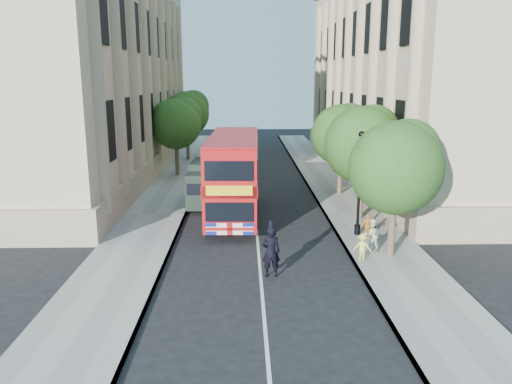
{
  "coord_description": "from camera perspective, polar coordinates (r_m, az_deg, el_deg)",
  "views": [
    {
      "loc": [
        -0.64,
        -17.69,
        7.75
      ],
      "look_at": [
        -0.06,
        6.08,
        2.3
      ],
      "focal_mm": 35.0,
      "sensor_mm": 36.0,
      "label": 1
    }
  ],
  "objects": [
    {
      "name": "building_left",
      "position": [
        43.73,
        -19.51,
        13.83
      ],
      "size": [
        12.0,
        38.0,
        18.0
      ],
      "primitive_type": "cube",
      "color": "tan",
      "rests_on": "ground"
    },
    {
      "name": "tree_left_far",
      "position": [
        40.21,
        -9.09,
        8.03
      ],
      "size": [
        4.0,
        4.0,
        6.3
      ],
      "color": "#473828",
      "rests_on": "ground"
    },
    {
      "name": "tree_left_back",
      "position": [
        48.11,
        -7.85,
        9.16
      ],
      "size": [
        4.2,
        4.2,
        6.65
      ],
      "color": "#473828",
      "rests_on": "ground"
    },
    {
      "name": "child_b",
      "position": [
        21.89,
        12.06,
        -6.16
      ],
      "size": [
        0.85,
        0.63,
        1.17
      ],
      "primitive_type": "imported",
      "rotation": [
        0.0,
        0.0,
        2.86
      ],
      "color": "#E6E64E",
      "rests_on": "pavement_right"
    },
    {
      "name": "woman_pedestrian",
      "position": [
        23.0,
        13.05,
        -4.82
      ],
      "size": [
        0.84,
        0.71,
        1.52
      ],
      "primitive_type": "imported",
      "rotation": [
        0.0,
        0.0,
        3.34
      ],
      "color": "white",
      "rests_on": "pavement_right"
    },
    {
      "name": "police_constable",
      "position": [
        19.89,
        1.71,
        -6.85
      ],
      "size": [
        0.79,
        0.56,
        2.06
      ],
      "primitive_type": "imported",
      "rotation": [
        0.0,
        0.0,
        3.23
      ],
      "color": "black",
      "rests_on": "ground"
    },
    {
      "name": "box_van",
      "position": [
        30.77,
        -5.6,
        0.82
      ],
      "size": [
        2.21,
        4.88,
        2.73
      ],
      "rotation": [
        0.0,
        0.0,
        -0.06
      ],
      "color": "black",
      "rests_on": "ground"
    },
    {
      "name": "child_a",
      "position": [
        24.83,
        12.66,
        -3.85
      ],
      "size": [
        0.76,
        0.44,
        1.21
      ],
      "primitive_type": "imported",
      "rotation": [
        0.0,
        0.0,
        3.36
      ],
      "color": "gold",
      "rests_on": "pavement_right"
    },
    {
      "name": "tree_right_mid",
      "position": [
        27.7,
        12.21,
        5.76
      ],
      "size": [
        4.2,
        4.2,
        6.37
      ],
      "color": "#473828",
      "rests_on": "ground"
    },
    {
      "name": "double_decker_bus",
      "position": [
        28.03,
        -2.52,
        2.13
      ],
      "size": [
        2.9,
        9.93,
        4.55
      ],
      "rotation": [
        0.0,
        0.0,
        -0.03
      ],
      "color": "#A70B0D",
      "rests_on": "ground"
    },
    {
      "name": "ground",
      "position": [
        19.32,
        0.63,
        -10.74
      ],
      "size": [
        120.0,
        120.0,
        0.0
      ],
      "primitive_type": "plane",
      "color": "black",
      "rests_on": "ground"
    },
    {
      "name": "pavement_right",
      "position": [
        29.44,
        11.2,
        -2.49
      ],
      "size": [
        3.5,
        80.0,
        0.12
      ],
      "primitive_type": "cube",
      "color": "gray",
      "rests_on": "ground"
    },
    {
      "name": "tree_right_far",
      "position": [
        33.53,
        9.82,
        6.84
      ],
      "size": [
        4.0,
        4.0,
        6.15
      ],
      "color": "#473828",
      "rests_on": "ground"
    },
    {
      "name": "tree_right_near",
      "position": [
        21.99,
        15.79,
        3.26
      ],
      "size": [
        4.0,
        4.0,
        6.08
      ],
      "color": "#473828",
      "rests_on": "ground"
    },
    {
      "name": "pavement_left",
      "position": [
        29.19,
        -11.45,
        -2.63
      ],
      "size": [
        3.5,
        80.0,
        0.12
      ],
      "primitive_type": "cube",
      "color": "gray",
      "rests_on": "ground"
    },
    {
      "name": "building_right",
      "position": [
        44.14,
        18.24,
        13.91
      ],
      "size": [
        12.0,
        38.0,
        18.0
      ],
      "primitive_type": "cube",
      "color": "tan",
      "rests_on": "ground"
    },
    {
      "name": "lamp_post",
      "position": [
        24.91,
        11.72,
        0.49
      ],
      "size": [
        0.32,
        0.32,
        5.16
      ],
      "color": "black",
      "rests_on": "pavement_right"
    }
  ]
}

